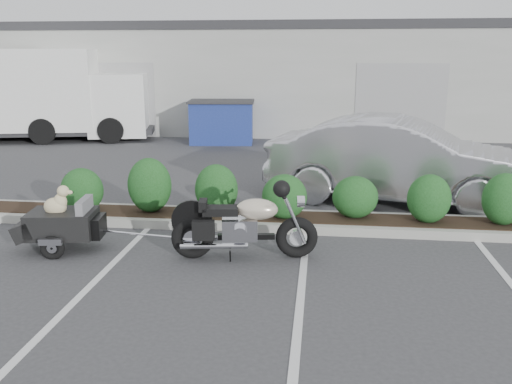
# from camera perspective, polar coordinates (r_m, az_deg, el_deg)

# --- Properties ---
(ground) EXTENTS (90.00, 90.00, 0.00)m
(ground) POSITION_cam_1_polar(r_m,az_deg,el_deg) (7.51, -4.36, -8.38)
(ground) COLOR #38383A
(ground) RESTS_ON ground
(planter_kerb) EXTENTS (12.00, 1.00, 0.15)m
(planter_kerb) POSITION_cam_1_polar(r_m,az_deg,el_deg) (9.43, 4.23, -3.10)
(planter_kerb) COLOR #9E9E93
(planter_kerb) RESTS_ON ground
(building) EXTENTS (26.00, 10.00, 4.00)m
(building) POSITION_cam_1_polar(r_m,az_deg,el_deg) (23.84, 3.65, 12.16)
(building) COLOR #9EA099
(building) RESTS_ON ground
(motorcycle) EXTENTS (2.13, 0.82, 1.23)m
(motorcycle) POSITION_cam_1_polar(r_m,az_deg,el_deg) (7.81, -1.25, -3.59)
(motorcycle) COLOR black
(motorcycle) RESTS_ON ground
(pet_trailer) EXTENTS (1.72, 0.97, 1.02)m
(pet_trailer) POSITION_cam_1_polar(r_m,az_deg,el_deg) (8.67, -19.79, -3.05)
(pet_trailer) COLOR black
(pet_trailer) RESTS_ON ground
(sedan) EXTENTS (5.41, 2.94, 1.69)m
(sedan) POSITION_cam_1_polar(r_m,az_deg,el_deg) (11.09, 14.86, 3.21)
(sedan) COLOR silver
(sedan) RESTS_ON ground
(dumpster) EXTENTS (2.28, 1.68, 1.41)m
(dumpster) POSITION_cam_1_polar(r_m,az_deg,el_deg) (18.18, -3.62, 7.42)
(dumpster) COLOR navy
(dumpster) RESTS_ON ground
(delivery_truck) EXTENTS (6.97, 3.56, 3.05)m
(delivery_truck) POSITION_cam_1_polar(r_m,az_deg,el_deg) (20.03, -20.58, 9.35)
(delivery_truck) COLOR white
(delivery_truck) RESTS_ON ground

